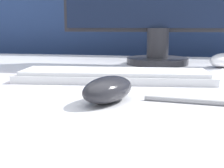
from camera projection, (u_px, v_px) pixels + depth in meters
partition_panel at (132, 91)px, 1.41m from camera, size 5.00×0.03×1.07m
computer_mouse_near at (108, 89)px, 0.50m from camera, size 0.10×0.13×0.04m
keyboard at (114, 76)px, 0.69m from camera, size 0.44×0.15×0.02m
computer_mouse_far at (223, 60)px, 0.91m from camera, size 0.12×0.13×0.04m
pen at (189, 101)px, 0.49m from camera, size 0.14×0.03×0.01m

